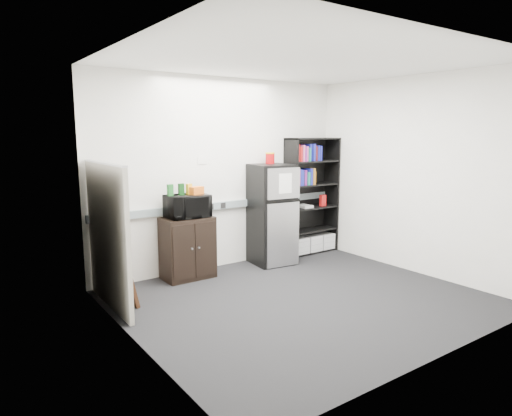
# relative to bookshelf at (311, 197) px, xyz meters

# --- Properties ---
(floor) EXTENTS (4.00, 4.00, 0.00)m
(floor) POSITION_rel_bookshelf_xyz_m (-1.53, -1.57, -0.91)
(floor) COLOR black
(floor) RESTS_ON ground
(wall_back) EXTENTS (4.00, 0.02, 2.70)m
(wall_back) POSITION_rel_bookshelf_xyz_m (-1.53, 0.18, 0.44)
(wall_back) COLOR silver
(wall_back) RESTS_ON floor
(wall_right) EXTENTS (0.02, 3.50, 2.70)m
(wall_right) POSITION_rel_bookshelf_xyz_m (0.47, -1.57, 0.44)
(wall_right) COLOR silver
(wall_right) RESTS_ON floor
(wall_left) EXTENTS (0.02, 3.50, 2.70)m
(wall_left) POSITION_rel_bookshelf_xyz_m (-3.53, -1.57, 0.44)
(wall_left) COLOR silver
(wall_left) RESTS_ON floor
(ceiling) EXTENTS (4.00, 3.50, 0.02)m
(ceiling) POSITION_rel_bookshelf_xyz_m (-1.53, -1.57, 1.79)
(ceiling) COLOR white
(ceiling) RESTS_ON wall_back
(electrical_raceway) EXTENTS (3.92, 0.05, 0.10)m
(electrical_raceway) POSITION_rel_bookshelf_xyz_m (-1.53, 0.15, -0.01)
(electrical_raceway) COLOR gray
(electrical_raceway) RESTS_ON wall_back
(wall_note) EXTENTS (0.14, 0.00, 0.10)m
(wall_note) POSITION_rel_bookshelf_xyz_m (-1.88, 0.18, 0.64)
(wall_note) COLOR white
(wall_note) RESTS_ON wall_back
(bookshelf) EXTENTS (0.90, 0.34, 1.85)m
(bookshelf) POSITION_rel_bookshelf_xyz_m (0.00, 0.00, 0.00)
(bookshelf) COLOR black
(bookshelf) RESTS_ON floor
(cubicle_partition) EXTENTS (0.06, 1.30, 1.62)m
(cubicle_partition) POSITION_rel_bookshelf_xyz_m (-3.43, -0.49, -0.10)
(cubicle_partition) COLOR #9D978B
(cubicle_partition) RESTS_ON floor
(cabinet) EXTENTS (0.66, 0.44, 0.83)m
(cabinet) POSITION_rel_bookshelf_xyz_m (-2.25, -0.06, -0.50)
(cabinet) COLOR black
(cabinet) RESTS_ON floor
(microwave) EXTENTS (0.55, 0.37, 0.30)m
(microwave) POSITION_rel_bookshelf_xyz_m (-2.25, -0.08, 0.07)
(microwave) COLOR black
(microwave) RESTS_ON cabinet
(snack_box_a) EXTENTS (0.07, 0.06, 0.15)m
(snack_box_a) POSITION_rel_bookshelf_xyz_m (-2.47, -0.05, 0.29)
(snack_box_a) COLOR #19581F
(snack_box_a) RESTS_ON microwave
(snack_box_b) EXTENTS (0.07, 0.05, 0.15)m
(snack_box_b) POSITION_rel_bookshelf_xyz_m (-2.32, -0.05, 0.29)
(snack_box_b) COLOR #0C360F
(snack_box_b) RESTS_ON microwave
(snack_box_c) EXTENTS (0.08, 0.06, 0.14)m
(snack_box_c) POSITION_rel_bookshelf_xyz_m (-2.20, -0.05, 0.29)
(snack_box_c) COLOR gold
(snack_box_c) RESTS_ON microwave
(snack_bag) EXTENTS (0.20, 0.14, 0.10)m
(snack_bag) POSITION_rel_bookshelf_xyz_m (-2.12, -0.10, 0.27)
(snack_bag) COLOR orange
(snack_bag) RESTS_ON microwave
(refrigerator) EXTENTS (0.61, 0.64, 1.48)m
(refrigerator) POSITION_rel_bookshelf_xyz_m (-0.91, -0.14, -0.17)
(refrigerator) COLOR black
(refrigerator) RESTS_ON floor
(coffee_can) EXTENTS (0.14, 0.14, 0.19)m
(coffee_can) POSITION_rel_bookshelf_xyz_m (-0.85, -0.02, 0.66)
(coffee_can) COLOR #A3070B
(coffee_can) RESTS_ON refrigerator
(framed_poster) EXTENTS (0.23, 0.72, 0.91)m
(framed_poster) POSITION_rel_bookshelf_xyz_m (-3.30, -0.37, -0.45)
(framed_poster) COLOR black
(framed_poster) RESTS_ON floor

